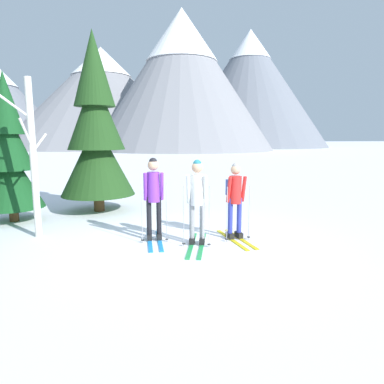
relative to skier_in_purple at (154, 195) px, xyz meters
The scene contains 8 objects.
ground_plane 1.34m from the skier_in_purple, 15.14° to the right, with size 400.00×400.00×0.00m, color white.
skier_in_purple is the anchor object (origin of this frame).
skier_in_white 1.01m from the skier_in_purple, 29.04° to the right, with size 0.80×1.79×1.84m.
skier_in_red 1.83m from the skier_in_purple, ahead, with size 0.61×1.65×1.74m.
pine_tree_near 4.01m from the skier_in_purple, 112.84° to the left, with size 2.26×2.26×5.46m.
pine_tree_mid 4.51m from the skier_in_purple, 145.71° to the left, with size 1.67×1.67×4.04m.
birch_tree_tall 2.88m from the skier_in_purple, 163.51° to the left, with size 0.94×0.64×3.61m.
mountain_ridge_distant 73.36m from the skier_in_purple, 87.61° to the left, with size 100.50×58.80×28.73m.
Camera 1 is at (-1.39, -7.25, 2.29)m, focal length 31.85 mm.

